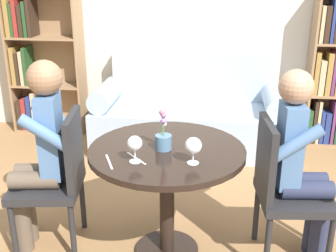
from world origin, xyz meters
TOP-DOWN VIEW (x-y plane):
  - ground_plane at (0.00, 0.00)m, footprint 16.00×16.00m
  - back_wall at (0.00, 2.20)m, footprint 5.20×0.05m
  - round_table at (0.00, 0.00)m, footprint 0.92×0.92m
  - couch at (0.00, 1.78)m, footprint 1.86×0.80m
  - bookshelf_left at (-1.66, 2.04)m, footprint 0.78×0.28m
  - chair_left at (-0.69, 0.01)m, footprint 0.48×0.48m
  - chair_right at (0.69, 0.05)m, footprint 0.46×0.46m
  - person_left at (-0.78, -0.01)m, footprint 0.45×0.38m
  - person_right at (0.78, 0.06)m, footprint 0.44×0.37m
  - wine_glass_left at (-0.15, -0.20)m, footprint 0.08×0.08m
  - wine_glass_right at (0.16, -0.18)m, footprint 0.09×0.09m
  - flower_vase at (-0.02, -0.01)m, footprint 0.10×0.10m
  - knife_left_setting at (-0.29, -0.22)m, footprint 0.09×0.18m
  - fork_left_setting at (-0.15, -0.16)m, footprint 0.14×0.15m

SIDE VIEW (x-z plane):
  - ground_plane at x=0.00m, z-range 0.00..0.00m
  - couch at x=0.00m, z-range -0.15..0.77m
  - chair_left at x=-0.69m, z-range 0.04..0.94m
  - chair_right at x=0.69m, z-range 0.04..0.94m
  - round_table at x=0.00m, z-range 0.21..0.94m
  - person_right at x=0.78m, z-range 0.03..1.23m
  - person_left at x=-0.78m, z-range 0.04..1.27m
  - knife_left_setting at x=-0.29m, z-range 0.72..0.73m
  - fork_left_setting at x=-0.15m, z-range 0.72..0.73m
  - bookshelf_left at x=-1.66m, z-range 0.00..1.55m
  - flower_vase at x=-0.02m, z-range 0.67..0.92m
  - wine_glass_right at x=0.16m, z-range 0.75..0.90m
  - wine_glass_left at x=-0.15m, z-range 0.75..0.90m
  - back_wall at x=0.00m, z-range 0.00..2.70m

